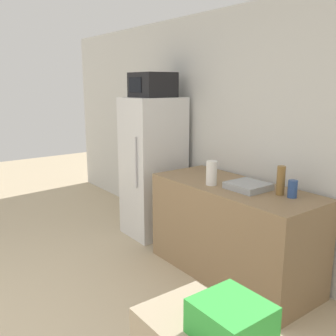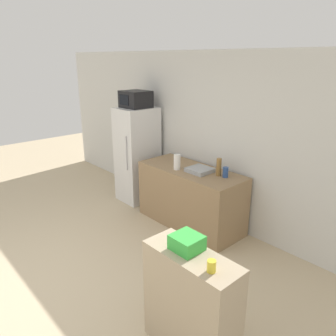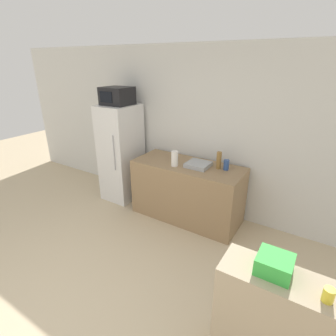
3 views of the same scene
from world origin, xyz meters
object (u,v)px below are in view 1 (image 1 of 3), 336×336
object	(u,v)px
microwave	(152,85)
basket	(231,320)
refrigerator	(153,167)
bottle_tall	(281,180)
bottle_short	(293,189)
paper_towel_roll	(212,173)

from	to	relation	value
microwave	basket	world-z (taller)	microwave
refrigerator	bottle_tall	world-z (taller)	refrigerator
refrigerator	bottle_short	distance (m)	1.90
bottle_short	paper_towel_roll	xyz separation A→B (m)	(-0.70, -0.27, 0.04)
refrigerator	bottle_short	bearing A→B (deg)	3.26
refrigerator	paper_towel_roll	distance (m)	1.22
microwave	bottle_tall	bearing A→B (deg)	3.02
bottle_short	basket	bearing A→B (deg)	-60.46
microwave	bottle_short	world-z (taller)	microwave
basket	bottle_short	bearing A→B (deg)	119.54
microwave	paper_towel_roll	xyz separation A→B (m)	(1.19, -0.16, -0.80)
basket	paper_towel_roll	size ratio (longest dim) A/B	1.03
refrigerator	basket	world-z (taller)	refrigerator
bottle_tall	paper_towel_roll	xyz separation A→B (m)	(-0.59, -0.25, -0.01)
bottle_tall	basket	distance (m)	2.09
bottle_short	basket	xyz separation A→B (m)	(1.01, -1.78, 0.08)
bottle_short	paper_towel_roll	distance (m)	0.75
refrigerator	bottle_short	size ratio (longest dim) A/B	11.42
refrigerator	basket	bearing A→B (deg)	-30.01
microwave	bottle_short	bearing A→B (deg)	3.30
bottle_short	basket	distance (m)	2.05
bottle_short	paper_towel_roll	world-z (taller)	paper_towel_roll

